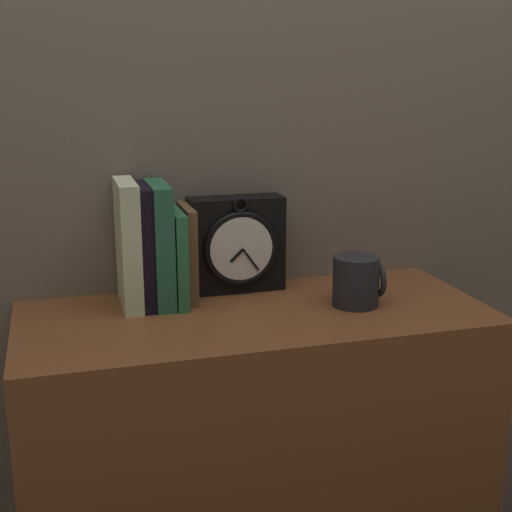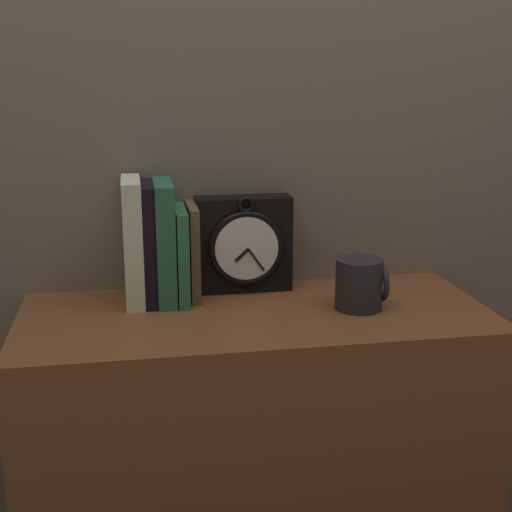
{
  "view_description": "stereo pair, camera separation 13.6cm",
  "coord_description": "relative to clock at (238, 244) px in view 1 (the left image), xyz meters",
  "views": [
    {
      "loc": [
        -0.36,
        -1.26,
        1.31
      ],
      "look_at": [
        0.0,
        0.0,
        0.96
      ],
      "focal_mm": 50.0,
      "sensor_mm": 36.0,
      "label": 1
    },
    {
      "loc": [
        -0.23,
        -1.29,
        1.31
      ],
      "look_at": [
        0.0,
        0.0,
        0.96
      ],
      "focal_mm": 50.0,
      "sensor_mm": 36.0,
      "label": 2
    }
  ],
  "objects": [
    {
      "name": "bookshelf",
      "position": [
        -0.0,
        -0.15,
        -0.53
      ],
      "size": [
        0.91,
        0.39,
        0.85
      ],
      "color": "brown",
      "rests_on": "ground_plane"
    },
    {
      "name": "wall_back",
      "position": [
        -0.0,
        0.07,
        0.35
      ],
      "size": [
        6.0,
        0.05,
        2.6
      ],
      "color": "#756656",
      "rests_on": "ground_plane"
    },
    {
      "name": "mug",
      "position": [
        0.2,
        -0.16,
        -0.05
      ],
      "size": [
        0.1,
        0.09,
        0.1
      ],
      "color": "#232328",
      "rests_on": "bookshelf"
    },
    {
      "name": "book_slot1_black",
      "position": [
        -0.2,
        -0.04,
        0.02
      ],
      "size": [
        0.03,
        0.15,
        0.24
      ],
      "color": "black",
      "rests_on": "bookshelf"
    },
    {
      "name": "book_slot4_brown",
      "position": [
        -0.11,
        -0.03,
        -0.0
      ],
      "size": [
        0.02,
        0.13,
        0.19
      ],
      "color": "brown",
      "rests_on": "bookshelf"
    },
    {
      "name": "book_slot2_green",
      "position": [
        -0.17,
        -0.04,
        0.02
      ],
      "size": [
        0.04,
        0.15,
        0.24
      ],
      "color": "#286345",
      "rests_on": "bookshelf"
    },
    {
      "name": "book_slot3_green",
      "position": [
        -0.14,
        -0.04,
        -0.01
      ],
      "size": [
        0.02,
        0.16,
        0.19
      ],
      "color": "#2C6E43",
      "rests_on": "bookshelf"
    },
    {
      "name": "book_slot0_cream",
      "position": [
        -0.23,
        -0.04,
        0.02
      ],
      "size": [
        0.04,
        0.15,
        0.25
      ],
      "color": "beige",
      "rests_on": "bookshelf"
    },
    {
      "name": "clock",
      "position": [
        0.0,
        0.0,
        0.0
      ],
      "size": [
        0.2,
        0.08,
        0.21
      ],
      "color": "black",
      "rests_on": "bookshelf"
    }
  ]
}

